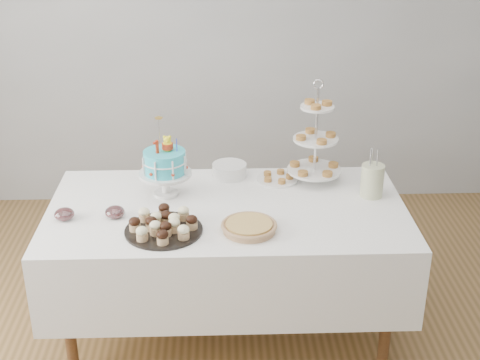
{
  "coord_description": "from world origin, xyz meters",
  "views": [
    {
      "loc": [
        -0.04,
        -2.89,
        2.39
      ],
      "look_at": [
        0.07,
        0.3,
        0.93
      ],
      "focal_mm": 50.0,
      "sensor_mm": 36.0,
      "label": 1
    }
  ],
  "objects_px": {
    "jam_bowl_a": "(115,212)",
    "pie": "(249,226)",
    "tiered_stand": "(316,140)",
    "plate_stack": "(229,170)",
    "jam_bowl_b": "(64,214)",
    "birthday_cake": "(165,175)",
    "cupcake_tray": "(163,224)",
    "table": "(227,244)",
    "pastry_plate": "(277,178)",
    "utensil_pitcher": "(372,179)"
  },
  "relations": [
    {
      "from": "plate_stack",
      "to": "utensil_pitcher",
      "type": "xyz_separation_m",
      "value": [
        0.78,
        -0.29,
        0.06
      ]
    },
    {
      "from": "tiered_stand",
      "to": "pastry_plate",
      "type": "height_order",
      "value": "tiered_stand"
    },
    {
      "from": "table",
      "to": "tiered_stand",
      "type": "bearing_deg",
      "value": 32.48
    },
    {
      "from": "cupcake_tray",
      "to": "tiered_stand",
      "type": "bearing_deg",
      "value": 35.07
    },
    {
      "from": "birthday_cake",
      "to": "cupcake_tray",
      "type": "xyz_separation_m",
      "value": [
        0.02,
        -0.42,
        -0.08
      ]
    },
    {
      "from": "tiered_stand",
      "to": "jam_bowl_b",
      "type": "xyz_separation_m",
      "value": [
        -1.35,
        -0.44,
        -0.23
      ]
    },
    {
      "from": "table",
      "to": "utensil_pitcher",
      "type": "xyz_separation_m",
      "value": [
        0.8,
        0.11,
        0.33
      ]
    },
    {
      "from": "jam_bowl_a",
      "to": "jam_bowl_b",
      "type": "bearing_deg",
      "value": -176.6
    },
    {
      "from": "table",
      "to": "birthday_cake",
      "type": "xyz_separation_m",
      "value": [
        -0.33,
        0.16,
        0.35
      ]
    },
    {
      "from": "pastry_plate",
      "to": "utensil_pitcher",
      "type": "relative_size",
      "value": 0.86
    },
    {
      "from": "table",
      "to": "pastry_plate",
      "type": "xyz_separation_m",
      "value": [
        0.3,
        0.34,
        0.24
      ]
    },
    {
      "from": "jam_bowl_a",
      "to": "utensil_pitcher",
      "type": "bearing_deg",
      "value": 8.56
    },
    {
      "from": "plate_stack",
      "to": "utensil_pitcher",
      "type": "bearing_deg",
      "value": -20.14
    },
    {
      "from": "pastry_plate",
      "to": "jam_bowl_b",
      "type": "relative_size",
      "value": 2.33
    },
    {
      "from": "pastry_plate",
      "to": "cupcake_tray",
      "type": "bearing_deg",
      "value": -136.25
    },
    {
      "from": "jam_bowl_a",
      "to": "pie",
      "type": "bearing_deg",
      "value": -13.98
    },
    {
      "from": "pastry_plate",
      "to": "jam_bowl_a",
      "type": "relative_size",
      "value": 2.35
    },
    {
      "from": "tiered_stand",
      "to": "jam_bowl_b",
      "type": "relative_size",
      "value": 5.86
    },
    {
      "from": "pie",
      "to": "pastry_plate",
      "type": "xyz_separation_m",
      "value": [
        0.19,
        0.6,
        -0.01
      ]
    },
    {
      "from": "cupcake_tray",
      "to": "tiered_stand",
      "type": "height_order",
      "value": "tiered_stand"
    },
    {
      "from": "jam_bowl_a",
      "to": "table",
      "type": "bearing_deg",
      "value": 9.22
    },
    {
      "from": "tiered_stand",
      "to": "jam_bowl_a",
      "type": "height_order",
      "value": "tiered_stand"
    },
    {
      "from": "tiered_stand",
      "to": "utensil_pitcher",
      "type": "bearing_deg",
      "value": -36.02
    },
    {
      "from": "tiered_stand",
      "to": "pie",
      "type": "bearing_deg",
      "value": -124.37
    },
    {
      "from": "cupcake_tray",
      "to": "table",
      "type": "bearing_deg",
      "value": 38.88
    },
    {
      "from": "plate_stack",
      "to": "utensil_pitcher",
      "type": "height_order",
      "value": "utensil_pitcher"
    },
    {
      "from": "tiered_stand",
      "to": "plate_stack",
      "type": "height_order",
      "value": "tiered_stand"
    },
    {
      "from": "plate_stack",
      "to": "pastry_plate",
      "type": "bearing_deg",
      "value": -13.1
    },
    {
      "from": "cupcake_tray",
      "to": "plate_stack",
      "type": "height_order",
      "value": "cupcake_tray"
    },
    {
      "from": "birthday_cake",
      "to": "jam_bowl_b",
      "type": "relative_size",
      "value": 4.3
    },
    {
      "from": "birthday_cake",
      "to": "utensil_pitcher",
      "type": "xyz_separation_m",
      "value": [
        1.14,
        -0.05,
        -0.02
      ]
    },
    {
      "from": "birthday_cake",
      "to": "pie",
      "type": "height_order",
      "value": "birthday_cake"
    },
    {
      "from": "table",
      "to": "jam_bowl_a",
      "type": "relative_size",
      "value": 18.68
    },
    {
      "from": "plate_stack",
      "to": "tiered_stand",
      "type": "bearing_deg",
      "value": -8.68
    },
    {
      "from": "plate_stack",
      "to": "jam_bowl_b",
      "type": "relative_size",
      "value": 1.94
    },
    {
      "from": "birthday_cake",
      "to": "cupcake_tray",
      "type": "distance_m",
      "value": 0.43
    },
    {
      "from": "jam_bowl_a",
      "to": "plate_stack",
      "type": "bearing_deg",
      "value": 39.3
    },
    {
      "from": "jam_bowl_b",
      "to": "utensil_pitcher",
      "type": "height_order",
      "value": "utensil_pitcher"
    },
    {
      "from": "table",
      "to": "pie",
      "type": "height_order",
      "value": "pie"
    },
    {
      "from": "tiered_stand",
      "to": "utensil_pitcher",
      "type": "height_order",
      "value": "tiered_stand"
    },
    {
      "from": "tiered_stand",
      "to": "pastry_plate",
      "type": "distance_m",
      "value": 0.32
    },
    {
      "from": "cupcake_tray",
      "to": "pie",
      "type": "distance_m",
      "value": 0.43
    },
    {
      "from": "plate_stack",
      "to": "jam_bowl_a",
      "type": "xyz_separation_m",
      "value": [
        -0.6,
        -0.49,
        -0.01
      ]
    },
    {
      "from": "pastry_plate",
      "to": "jam_bowl_a",
      "type": "distance_m",
      "value": 0.98
    },
    {
      "from": "birthday_cake",
      "to": "table",
      "type": "bearing_deg",
      "value": -51.07
    },
    {
      "from": "table",
      "to": "cupcake_tray",
      "type": "bearing_deg",
      "value": -141.12
    },
    {
      "from": "plate_stack",
      "to": "jam_bowl_a",
      "type": "relative_size",
      "value": 1.96
    },
    {
      "from": "cupcake_tray",
      "to": "plate_stack",
      "type": "distance_m",
      "value": 0.74
    },
    {
      "from": "table",
      "to": "pastry_plate",
      "type": "height_order",
      "value": "pastry_plate"
    },
    {
      "from": "birthday_cake",
      "to": "jam_bowl_b",
      "type": "distance_m",
      "value": 0.58
    }
  ]
}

